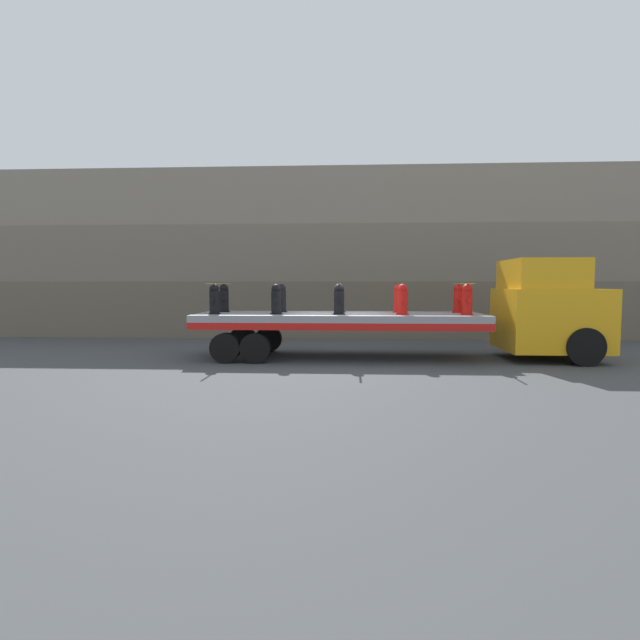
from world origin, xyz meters
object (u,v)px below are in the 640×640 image
at_px(fire_hydrant_black_far_1, 281,298).
at_px(fire_hydrant_red_far_4, 458,299).
at_px(fire_hydrant_red_near_3, 403,300).
at_px(fire_hydrant_red_far_3, 399,299).
at_px(fire_hydrant_red_near_4, 467,300).
at_px(fire_hydrant_black_near_0, 214,299).
at_px(flatbed_trailer, 325,321).
at_px(truck_cab, 552,310).
at_px(fire_hydrant_black_far_2, 340,299).
at_px(fire_hydrant_black_near_1, 276,300).
at_px(fire_hydrant_black_far_0, 224,298).
at_px(fire_hydrant_black_near_2, 339,300).

bearing_deg(fire_hydrant_black_far_1, fire_hydrant_red_far_4, 0.00).
height_order(fire_hydrant_red_near_3, fire_hydrant_red_far_3, same).
bearing_deg(fire_hydrant_black_far_1, fire_hydrant_red_near_4, -11.73).
bearing_deg(fire_hydrant_red_near_3, fire_hydrant_black_near_0, 180.00).
relative_size(fire_hydrant_black_far_1, fire_hydrant_red_near_3, 1.00).
bearing_deg(flatbed_trailer, fire_hydrant_red_far_3, 14.13).
bearing_deg(flatbed_trailer, fire_hydrant_black_far_1, 157.79).
bearing_deg(fire_hydrant_red_far_4, fire_hydrant_red_far_3, 180.00).
bearing_deg(fire_hydrant_red_far_3, truck_cab, -7.33).
height_order(flatbed_trailer, fire_hydrant_black_near_0, fire_hydrant_black_near_0).
relative_size(fire_hydrant_black_far_1, fire_hydrant_black_far_2, 1.00).
distance_m(fire_hydrant_black_near_0, fire_hydrant_black_far_2, 3.80).
bearing_deg(fire_hydrant_black_near_1, fire_hydrant_black_far_2, 31.92).
relative_size(fire_hydrant_red_near_3, fire_hydrant_red_far_4, 1.00).
relative_size(fire_hydrant_black_far_0, fire_hydrant_black_far_1, 1.00).
bearing_deg(fire_hydrant_black_near_2, flatbed_trailer, 127.27).
distance_m(fire_hydrant_black_far_1, fire_hydrant_red_near_3, 3.80).
distance_m(fire_hydrant_black_far_0, fire_hydrant_black_near_2, 3.80).
bearing_deg(fire_hydrant_black_far_0, fire_hydrant_black_near_2, -17.30).
bearing_deg(flatbed_trailer, fire_hydrant_red_near_4, -7.93).
bearing_deg(truck_cab, fire_hydrant_black_near_2, -174.80).
distance_m(fire_hydrant_black_far_2, fire_hydrant_red_near_3, 2.14).
bearing_deg(fire_hydrant_red_near_3, fire_hydrant_red_far_4, 31.92).
relative_size(truck_cab, fire_hydrant_black_near_0, 3.32).
relative_size(fire_hydrant_black_far_1, fire_hydrant_red_near_4, 1.00).
bearing_deg(fire_hydrant_black_near_0, fire_hydrant_black_far_2, 17.30).
relative_size(flatbed_trailer, fire_hydrant_black_near_1, 9.62).
height_order(fire_hydrant_black_far_0, fire_hydrant_red_far_4, same).
relative_size(fire_hydrant_black_far_0, fire_hydrant_red_far_4, 1.00).
bearing_deg(fire_hydrant_red_far_4, fire_hydrant_black_far_0, 180.00).
bearing_deg(fire_hydrant_black_far_1, fire_hydrant_black_near_0, -148.08).
bearing_deg(fire_hydrant_black_far_2, fire_hydrant_black_near_1, -148.08).
xyz_separation_m(flatbed_trailer, fire_hydrant_black_far_0, (-3.20, 0.57, 0.66)).
bearing_deg(fire_hydrant_black_near_1, fire_hydrant_black_near_0, 180.00).
bearing_deg(fire_hydrant_black_near_0, fire_hydrant_black_near_1, 0.00).
xyz_separation_m(fire_hydrant_black_far_2, fire_hydrant_red_far_4, (3.63, 0.00, 0.00)).
xyz_separation_m(fire_hydrant_black_near_1, fire_hydrant_red_far_3, (3.63, 1.13, 0.00)).
height_order(fire_hydrant_black_far_1, fire_hydrant_red_far_3, same).
bearing_deg(fire_hydrant_black_near_1, fire_hydrant_red_far_4, 11.73).
height_order(fire_hydrant_black_near_1, fire_hydrant_red_far_3, same).
bearing_deg(flatbed_trailer, fire_hydrant_black_near_2, -52.73).
bearing_deg(fire_hydrant_red_near_4, flatbed_trailer, 172.07).
xyz_separation_m(flatbed_trailer, fire_hydrant_black_near_1, (-1.39, -0.57, 0.66)).
relative_size(fire_hydrant_black_near_0, fire_hydrant_red_near_3, 1.00).
bearing_deg(fire_hydrant_black_far_0, fire_hydrant_black_near_1, -31.92).
bearing_deg(fire_hydrant_red_far_4, fire_hydrant_red_near_3, -148.08).
bearing_deg(flatbed_trailer, fire_hydrant_black_far_0, 169.98).
bearing_deg(fire_hydrant_black_far_2, fire_hydrant_black_far_1, 180.00).
distance_m(fire_hydrant_red_near_4, fire_hydrant_red_far_4, 1.13).
bearing_deg(fire_hydrant_black_near_2, fire_hydrant_black_near_1, 180.00).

